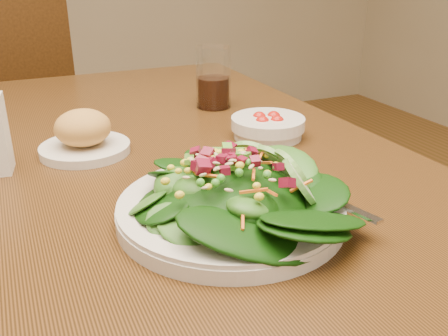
{
  "coord_description": "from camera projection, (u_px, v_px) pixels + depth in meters",
  "views": [
    {
      "loc": [
        -0.17,
        -0.72,
        1.06
      ],
      "look_at": [
        0.07,
        -0.2,
        0.81
      ],
      "focal_mm": 40.0,
      "sensor_mm": 36.0,
      "label": 1
    }
  ],
  "objects": [
    {
      "name": "bread_plate",
      "position": [
        84.0,
        136.0,
        0.82
      ],
      "size": [
        0.15,
        0.15,
        0.08
      ],
      "color": "silver",
      "rests_on": "dining_table"
    },
    {
      "name": "chair_far",
      "position": [
        4.0,
        131.0,
        1.67
      ],
      "size": [
        0.53,
        0.53,
        0.97
      ],
      "rotation": [
        0.0,
        0.0,
        3.34
      ],
      "color": "#41230A",
      "rests_on": "ground_plane"
    },
    {
      "name": "drinking_glass",
      "position": [
        213.0,
        82.0,
        1.07
      ],
      "size": [
        0.07,
        0.07,
        0.13
      ],
      "color": "silver",
      "rests_on": "dining_table"
    },
    {
      "name": "dining_table",
      "position": [
        137.0,
        222.0,
        0.83
      ],
      "size": [
        0.9,
        1.4,
        0.75
      ],
      "color": "#583416",
      "rests_on": "ground_plane"
    },
    {
      "name": "salad_plate",
      "position": [
        238.0,
        195.0,
        0.62
      ],
      "size": [
        0.29,
        0.28,
        0.08
      ],
      "rotation": [
        0.0,
        0.0,
        0.42
      ],
      "color": "silver",
      "rests_on": "dining_table"
    },
    {
      "name": "tomato_bowl",
      "position": [
        268.0,
        126.0,
        0.9
      ],
      "size": [
        0.13,
        0.13,
        0.04
      ],
      "color": "silver",
      "rests_on": "dining_table"
    }
  ]
}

